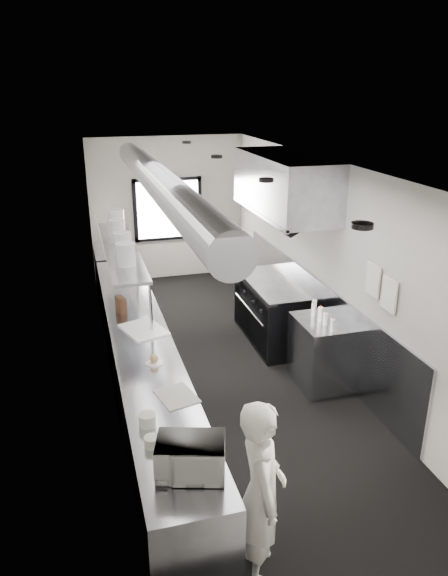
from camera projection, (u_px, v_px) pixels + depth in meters
floor at (222, 369)px, 7.45m from camera, size 3.00×8.00×0.01m
ceiling at (222, 165)px, 6.45m from camera, size 3.00×8.00×0.01m
wall_back at (168, 209)px, 10.54m from camera, size 3.00×0.02×2.80m
wall_front at (394, 479)px, 3.35m from camera, size 3.00×0.02×2.80m
wall_left at (105, 285)px, 6.57m from camera, size 0.02×8.00×2.80m
wall_right at (328, 264)px, 7.33m from camera, size 0.02×8.00×2.80m
wall_cladding at (313, 313)px, 7.89m from camera, size 0.03×5.50×1.10m
hvac_duct at (160, 183)px, 6.72m from camera, size 0.40×6.40×0.40m
service_window at (168, 210)px, 10.51m from camera, size 1.36×0.05×1.25m
exhaust_hood at (284, 185)px, 7.50m from camera, size 0.81×2.20×0.88m
prep_counter at (143, 369)px, 6.54m from camera, size 0.70×6.00×0.90m
pass_shelf at (121, 250)px, 7.49m from camera, size 0.45×3.00×0.68m
range at (275, 311)px, 8.17m from camera, size 0.88×1.60×0.94m
bottle_station at (322, 353)px, 6.95m from camera, size 0.65×0.80×0.90m
far_work_table at (116, 273)px, 9.87m from camera, size 0.70×1.20×0.90m
notice_sheet_a at (373, 280)px, 6.17m from camera, size 0.02×0.28×0.38m
notice_sheet_b at (389, 295)px, 5.87m from camera, size 0.02×0.28×0.38m
line_cook at (261, 491)px, 4.11m from camera, size 0.49×0.64×1.58m
microwave at (190, 457)px, 4.09m from camera, size 0.57×0.49×0.29m
deli_tub_a at (152, 442)px, 4.43m from camera, size 0.16×0.16×0.09m
deli_tub_b at (147, 420)px, 4.70m from camera, size 0.20×0.20×0.11m
newspaper at (177, 396)px, 5.15m from camera, size 0.42×0.48×0.01m
small_plate at (154, 363)px, 5.75m from camera, size 0.18×0.18×0.01m
pastry at (154, 358)px, 5.73m from camera, size 0.10×0.10×0.10m
cutting_board at (144, 329)px, 6.53m from camera, size 0.60×0.69×0.02m
knife_block at (121, 305)px, 7.02m from camera, size 0.14×0.21×0.21m
plate_stack_a at (126, 254)px, 6.70m from camera, size 0.27×0.27×0.29m
plate_stack_b at (123, 244)px, 7.13m from camera, size 0.25×0.25×0.30m
plate_stack_c at (118, 231)px, 7.71m from camera, size 0.27×0.27×0.32m
plate_stack_d at (116, 222)px, 8.02m from camera, size 0.33×0.33×0.40m
squeeze_bottle_a at (332, 325)px, 6.46m from camera, size 0.06×0.06×0.17m
squeeze_bottle_b at (325, 319)px, 6.66m from camera, size 0.07×0.07×0.16m
squeeze_bottle_c at (320, 314)px, 6.75m from camera, size 0.07×0.07×0.19m
squeeze_bottle_d at (314, 310)px, 6.90m from camera, size 0.06×0.06×0.16m
squeeze_bottle_e at (314, 307)px, 6.99m from camera, size 0.07×0.07×0.18m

